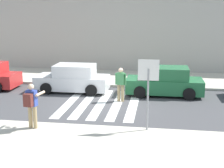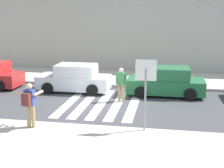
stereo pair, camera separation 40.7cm
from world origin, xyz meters
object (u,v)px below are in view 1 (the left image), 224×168
(photographer_with_backpack, at_px, (31,102))
(parked_car_green, at_px, (165,82))
(parked_car_white, at_px, (73,79))
(stop_sign, at_px, (148,79))
(pedestrian_crossing, at_px, (121,83))

(photographer_with_backpack, xyz_separation_m, parked_car_green, (5.05, 6.18, -0.44))
(photographer_with_backpack, distance_m, parked_car_white, 6.19)
(photographer_with_backpack, distance_m, parked_car_green, 7.99)
(stop_sign, bearing_deg, pedestrian_crossing, 110.23)
(stop_sign, xyz_separation_m, pedestrian_crossing, (-1.50, 4.07, -1.10))
(photographer_with_backpack, height_order, pedestrian_crossing, photographer_with_backpack)
(pedestrian_crossing, bearing_deg, stop_sign, -69.77)
(stop_sign, relative_size, pedestrian_crossing, 1.54)
(pedestrian_crossing, height_order, parked_car_white, pedestrian_crossing)
(stop_sign, relative_size, photographer_with_backpack, 1.54)
(pedestrian_crossing, xyz_separation_m, parked_car_green, (2.24, 1.62, -0.25))
(parked_car_green, bearing_deg, stop_sign, -97.40)
(photographer_with_backpack, xyz_separation_m, pedestrian_crossing, (2.81, 4.56, -0.19))
(stop_sign, height_order, pedestrian_crossing, stop_sign)
(parked_car_white, bearing_deg, parked_car_green, 0.00)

